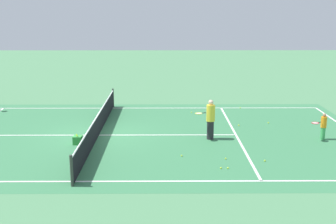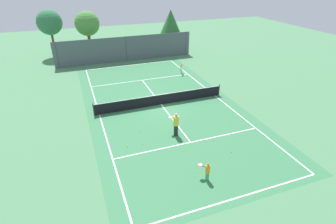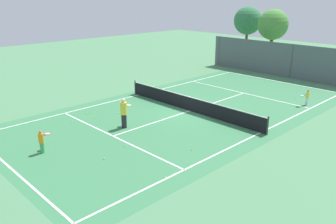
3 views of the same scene
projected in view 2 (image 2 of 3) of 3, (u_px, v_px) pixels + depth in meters
ground_plane at (161, 104)px, 24.15m from camera, size 80.00×80.00×0.00m
court_surface at (161, 104)px, 24.15m from camera, size 13.00×25.00×0.01m
tennis_net at (161, 99)px, 23.91m from camera, size 11.90×0.10×1.10m
perimeter_fence at (126, 49)px, 34.98m from camera, size 18.00×0.12×3.20m
tree_0 at (171, 23)px, 37.73m from camera, size 3.21×3.21×5.93m
tree_1 at (87, 24)px, 35.21m from camera, size 3.19×3.19×6.08m
tree_2 at (49, 22)px, 35.66m from camera, size 3.30×3.30×6.20m
player_0 at (181, 68)px, 31.15m from camera, size 0.50×0.82×1.11m
player_1 at (176, 124)px, 19.28m from camera, size 0.61×0.96×1.81m
player_2 at (207, 171)px, 15.22m from camera, size 0.60×0.82×1.20m
ball_crate at (145, 102)px, 24.25m from camera, size 0.40×0.37×0.43m
tennis_ball_0 at (141, 71)px, 31.93m from camera, size 0.07×0.07×0.07m
tennis_ball_1 at (142, 144)px, 18.59m from camera, size 0.07×0.07×0.07m
tennis_ball_2 at (264, 136)px, 19.57m from camera, size 0.07×0.07×0.07m
tennis_ball_3 at (129, 71)px, 31.92m from camera, size 0.07×0.07×0.07m
tennis_ball_4 at (213, 141)px, 19.00m from camera, size 0.07×0.07×0.07m
tennis_ball_5 at (140, 131)px, 20.12m from camera, size 0.07×0.07×0.07m
tennis_ball_6 at (168, 72)px, 31.79m from camera, size 0.07×0.07×0.07m
tennis_ball_7 at (230, 120)px, 21.66m from camera, size 0.07×0.07×0.07m
tennis_ball_8 at (175, 71)px, 32.12m from camera, size 0.07×0.07×0.07m
tennis_ball_9 at (126, 145)px, 18.54m from camera, size 0.07×0.07×0.07m
tennis_ball_10 at (144, 157)px, 17.29m from camera, size 0.07×0.07×0.07m
tennis_ball_11 at (127, 147)px, 18.33m from camera, size 0.07×0.07×0.07m
tennis_ball_12 at (231, 152)px, 17.82m from camera, size 0.07×0.07×0.07m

